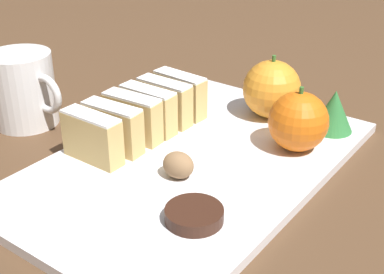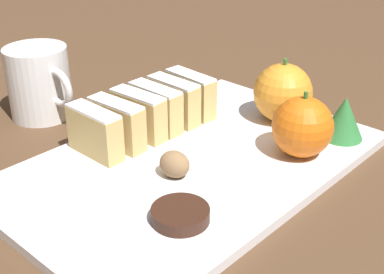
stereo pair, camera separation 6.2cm
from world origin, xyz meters
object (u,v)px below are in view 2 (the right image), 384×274
Objects in this scene: orange_far at (303,127)px; coffee_mug at (40,83)px; walnut at (175,164)px; orange_near at (283,93)px; chocolate_cookie at (180,215)px.

coffee_mug reaches higher than orange_far.
walnut is (-0.08, -0.14, -0.02)m from orange_far.
orange_near is 0.72× the size of coffee_mug.
walnut is 0.08m from chocolate_cookie.
coffee_mug is (-0.27, -0.20, -0.00)m from orange_near.
orange_far is at bearing 61.37° from walnut.
orange_far is 0.16m from walnut.
orange_near is 0.10m from orange_far.
walnut is at bearing -1.03° from coffee_mug.
orange_far is at bearing -42.05° from orange_near.
orange_far is 0.37m from coffee_mug.
orange_far is 1.39× the size of chocolate_cookie.
coffee_mug is (-0.33, 0.06, 0.03)m from chocolate_cookie.
chocolate_cookie is (-0.01, -0.19, -0.03)m from orange_far.
orange_near is at bearing 89.06° from walnut.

